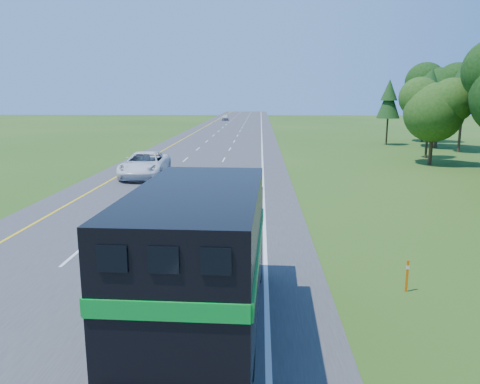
# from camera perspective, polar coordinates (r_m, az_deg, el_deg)

# --- Properties ---
(road) EXTENTS (15.00, 260.00, 0.04)m
(road) POSITION_cam_1_polar(r_m,az_deg,el_deg) (47.64, -3.91, 4.42)
(road) COLOR #38383A
(road) RESTS_ON ground
(lane_markings) EXTENTS (11.15, 260.00, 0.01)m
(lane_markings) POSITION_cam_1_polar(r_m,az_deg,el_deg) (47.64, -3.91, 4.45)
(lane_markings) COLOR yellow
(lane_markings) RESTS_ON road
(horse_truck) EXTENTS (3.06, 9.00, 3.95)m
(horse_truck) POSITION_cam_1_polar(r_m,az_deg,el_deg) (11.66, -4.56, -7.83)
(horse_truck) COLOR black
(horse_truck) RESTS_ON road
(white_suv) EXTENTS (3.30, 6.74, 1.84)m
(white_suv) POSITION_cam_1_polar(r_m,az_deg,el_deg) (35.77, -11.52, 3.31)
(white_suv) COLOR white
(white_suv) RESTS_ON road
(far_car) EXTENTS (1.88, 4.18, 1.39)m
(far_car) POSITION_cam_1_polar(r_m,az_deg,el_deg) (115.51, -1.83, 9.07)
(far_car) COLOR silver
(far_car) RESTS_ON road
(delineator) EXTENTS (0.08, 0.05, 1.04)m
(delineator) POSITION_cam_1_polar(r_m,az_deg,el_deg) (15.69, 19.70, -9.49)
(delineator) COLOR #F2600C
(delineator) RESTS_ON ground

